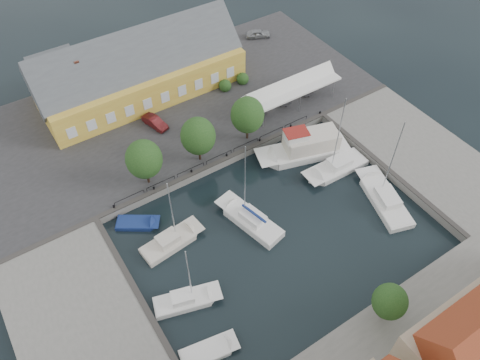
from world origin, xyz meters
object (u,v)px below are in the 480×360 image
(east_boat_c, at_px, (384,200))
(west_boat_b, at_px, (171,242))
(car_red, at_px, (155,122))
(west_boat_c, at_px, (186,301))
(warehouse, at_px, (136,72))
(center_sailboat, at_px, (250,221))
(launch_nw, at_px, (137,224))
(launch_sw, at_px, (208,352))
(east_boat_a, at_px, (336,168))
(car_silver, at_px, (258,34))
(trawler, at_px, (306,148))
(tent_canopy, at_px, (292,88))

(east_boat_c, xyz_separation_m, west_boat_b, (-23.63, 8.29, 0.00))
(car_red, xyz_separation_m, west_boat_c, (-8.68, -24.21, -1.39))
(warehouse, bearing_deg, center_sailboat, -88.39)
(west_boat_c, bearing_deg, launch_nw, 90.11)
(warehouse, relative_size, launch_sw, 5.00)
(east_boat_a, relative_size, launch_nw, 2.38)
(west_boat_c, height_order, launch_nw, west_boat_c)
(east_boat_c, xyz_separation_m, west_boat_c, (-25.61, 1.30, 0.00))
(east_boat_a, height_order, east_boat_c, east_boat_a)
(east_boat_c, bearing_deg, car_red, 123.57)
(warehouse, bearing_deg, car_silver, 7.01)
(car_red, xyz_separation_m, launch_sw, (-9.38, -29.70, -1.57))
(trawler, distance_m, launch_nw, 22.92)
(tent_canopy, bearing_deg, center_sailboat, -139.69)
(launch_sw, bearing_deg, tent_canopy, 40.83)
(west_boat_b, height_order, launch_sw, west_boat_b)
(tent_canopy, distance_m, trawler, 9.37)
(center_sailboat, distance_m, east_boat_c, 16.01)
(center_sailboat, height_order, launch_nw, center_sailboat)
(east_boat_a, bearing_deg, car_silver, 74.33)
(car_silver, bearing_deg, east_boat_a, -170.92)
(warehouse, distance_m, west_boat_b, 26.54)
(tent_canopy, distance_m, launch_nw, 27.66)
(west_boat_b, relative_size, launch_sw, 1.75)
(center_sailboat, distance_m, west_boat_b, 9.08)
(center_sailboat, bearing_deg, west_boat_c, -156.57)
(tent_canopy, height_order, launch_nw, tent_canopy)
(car_silver, bearing_deg, launch_nw, 150.42)
(trawler, bearing_deg, east_boat_c, -76.11)
(west_boat_b, height_order, launch_nw, west_boat_b)
(east_boat_c, relative_size, launch_sw, 2.11)
(warehouse, xyz_separation_m, east_boat_a, (14.30, -26.29, -4.17))
(center_sailboat, bearing_deg, west_boat_b, 165.13)
(east_boat_c, distance_m, west_boat_c, 25.64)
(trawler, relative_size, west_boat_b, 1.25)
(warehouse, height_order, launch_nw, warehouse)
(east_boat_c, relative_size, launch_nw, 2.38)
(center_sailboat, relative_size, west_boat_b, 1.20)
(trawler, relative_size, launch_nw, 2.46)
(east_boat_c, height_order, west_boat_b, east_boat_c)
(tent_canopy, distance_m, west_boat_b, 27.21)
(east_boat_c, height_order, launch_nw, east_boat_c)
(car_red, distance_m, launch_nw, 15.55)
(east_boat_c, bearing_deg, launch_nw, 153.62)
(warehouse, relative_size, car_red, 7.17)
(east_boat_a, distance_m, launch_sw, 27.36)
(center_sailboat, bearing_deg, east_boat_c, -21.86)
(launch_nw, bearing_deg, center_sailboat, -32.07)
(car_silver, bearing_deg, west_boat_c, 161.68)
(warehouse, xyz_separation_m, west_boat_b, (-8.01, -24.96, -4.17))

